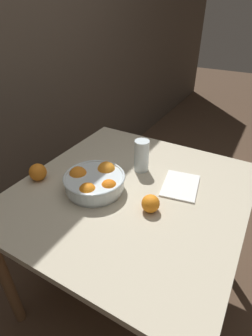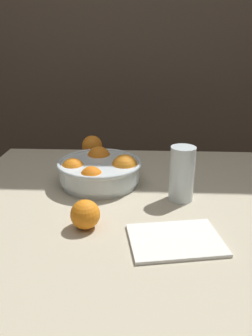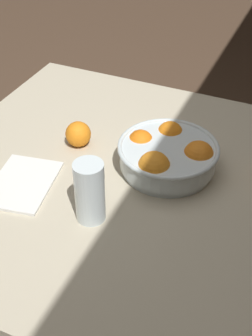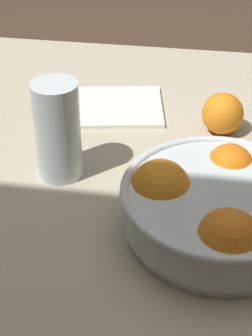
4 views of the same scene
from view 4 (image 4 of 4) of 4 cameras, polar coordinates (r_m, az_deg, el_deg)
name	(u,v)px [view 4 (image 4 of 4)]	position (r m, az deg, el deg)	size (l,w,h in m)	color
dining_table	(165,211)	(0.95, 3.99, -4.34)	(1.01, 0.96, 0.73)	#B7AD93
fruit_bowl	(219,206)	(0.76, 9.38, -3.87)	(0.27, 0.27, 0.10)	silver
juice_glass	(58,136)	(0.86, -6.92, 3.28)	(0.07, 0.07, 0.16)	#F4A314
orange_loose_near_bowl	(223,114)	(0.99, 9.79, 5.47)	(0.07, 0.07, 0.07)	orange
napkin	(107,107)	(1.06, -1.95, 6.24)	(0.21, 0.15, 0.01)	white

